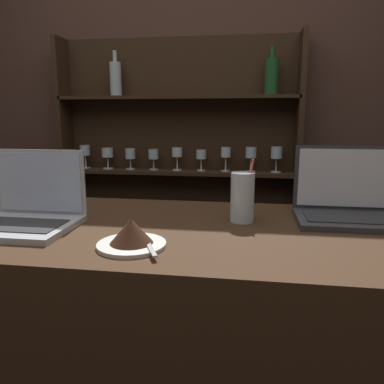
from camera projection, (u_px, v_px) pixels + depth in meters
bar_counter at (139, 368)px, 1.24m from camera, size 2.11×0.69×0.99m
back_wall at (195, 110)px, 2.32m from camera, size 7.00×0.06×2.70m
back_shelf at (179, 179)px, 2.35m from camera, size 1.45×0.18×1.77m
laptop_near at (27, 211)px, 1.12m from camera, size 0.30×0.25×0.22m
laptop_far at (349, 204)px, 1.18m from camera, size 0.33×0.22×0.23m
cake_plate at (131, 235)px, 0.94m from camera, size 0.18×0.18×0.07m
water_glass at (242, 197)px, 1.16m from camera, size 0.07×0.07×0.20m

